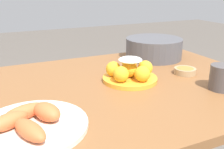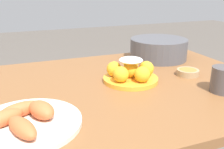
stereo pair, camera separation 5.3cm
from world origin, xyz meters
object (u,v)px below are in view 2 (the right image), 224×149
cake_plate (131,72)px  sauce_bowl (188,72)px  cup_near (224,80)px  serving_bowl (158,48)px  dining_table (93,114)px  seafood_platter (25,120)px

cake_plate → sauce_bowl: cake_plate is taller
cup_near → serving_bowl: bearing=88.0°
dining_table → serving_bowl: serving_bowl is taller
dining_table → seafood_platter: seafood_platter is taller
cake_plate → seafood_platter: (-0.40, -0.21, -0.02)m
cake_plate → sauce_bowl: bearing=-5.3°
cake_plate → cup_near: cake_plate is taller
dining_table → cup_near: bearing=-25.3°
serving_bowl → seafood_platter: (-0.67, -0.46, -0.04)m
dining_table → sauce_bowl: sauce_bowl is taller
dining_table → serving_bowl: size_ratio=4.88×
dining_table → cup_near: 0.48m
dining_table → seafood_platter: 0.33m
sauce_bowl → cup_near: (0.00, -0.19, 0.03)m
cake_plate → sauce_bowl: size_ratio=2.36×
seafood_platter → dining_table: bearing=38.4°
dining_table → sauce_bowl: (0.41, -0.01, 0.12)m
sauce_bowl → cake_plate: bearing=174.7°
serving_bowl → sauce_bowl: 0.27m
seafood_platter → cup_near: size_ratio=3.27×
serving_bowl → cup_near: serving_bowl is taller
cup_near → cake_plate: bearing=139.9°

